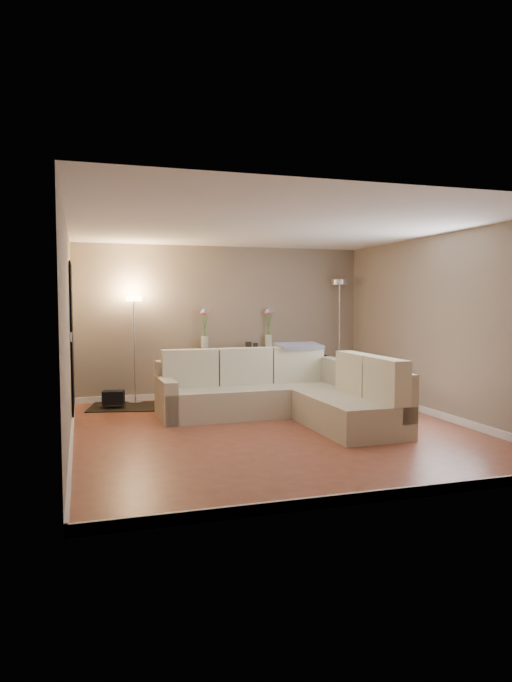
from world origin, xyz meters
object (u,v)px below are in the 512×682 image
object	(u,v)px
console_table	(232,370)
floor_lamp_unlit	(339,313)
sectional_sofa	(286,393)
floor_lamp_lit	(134,328)

from	to	relation	value
console_table	floor_lamp_unlit	bearing A→B (deg)	-3.05
sectional_sofa	floor_lamp_lit	size ratio (longest dim) A/B	1.60
sectional_sofa	console_table	bearing A→B (deg)	97.46
console_table	floor_lamp_lit	size ratio (longest dim) A/B	0.79
sectional_sofa	floor_lamp_unlit	xyz separation A→B (m)	(1.71, 1.87, 1.09)
sectional_sofa	console_table	size ratio (longest dim) A/B	2.02
floor_lamp_lit	floor_lamp_unlit	size ratio (longest dim) A/B	0.85
console_table	floor_lamp_lit	xyz separation A→B (m)	(-1.67, -0.13, 0.75)
sectional_sofa	floor_lamp_unlit	size ratio (longest dim) A/B	1.36
sectional_sofa	floor_lamp_lit	bearing A→B (deg)	136.25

